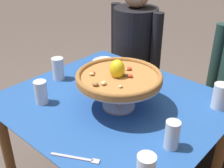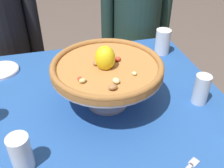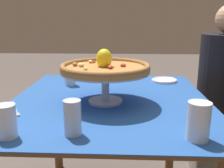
{
  "view_description": "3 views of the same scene",
  "coord_description": "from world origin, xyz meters",
  "px_view_note": "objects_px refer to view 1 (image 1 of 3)",
  "views": [
    {
      "loc": [
        0.86,
        -0.96,
        1.51
      ],
      "look_at": [
        0.01,
        -0.02,
        0.83
      ],
      "focal_mm": 45.35,
      "sensor_mm": 36.0,
      "label": 1
    },
    {
      "loc": [
        -0.13,
        -0.84,
        1.4
      ],
      "look_at": [
        0.07,
        -0.05,
        0.82
      ],
      "focal_mm": 41.99,
      "sensor_mm": 36.0,
      "label": 2
    },
    {
      "loc": [
        1.26,
        0.07,
        1.11
      ],
      "look_at": [
        0.08,
        0.01,
        0.81
      ],
      "focal_mm": 41.09,
      "sensor_mm": 36.0,
      "label": 3
    }
  ],
  "objects_px": {
    "water_glass_side_left": "(58,70)",
    "water_glass_front_left": "(41,93)",
    "diner_left": "(134,60)",
    "pizza_stand": "(119,86)",
    "pizza": "(119,76)",
    "side_plate": "(104,62)",
    "water_glass_back_right": "(220,97)",
    "dinner_fork": "(78,158)",
    "water_glass_side_right": "(172,137)"
  },
  "relations": [
    {
      "from": "dinner_fork",
      "to": "diner_left",
      "type": "xyz_separation_m",
      "value": [
        -0.62,
        1.16,
        -0.13
      ]
    },
    {
      "from": "water_glass_side_left",
      "to": "dinner_fork",
      "type": "distance_m",
      "value": 0.73
    },
    {
      "from": "pizza_stand",
      "to": "side_plate",
      "type": "bearing_deg",
      "value": 141.3
    },
    {
      "from": "pizza",
      "to": "water_glass_front_left",
      "type": "relative_size",
      "value": 3.4
    },
    {
      "from": "dinner_fork",
      "to": "diner_left",
      "type": "bearing_deg",
      "value": 118.15
    },
    {
      "from": "side_plate",
      "to": "water_glass_side_left",
      "type": "bearing_deg",
      "value": -96.15
    },
    {
      "from": "side_plate",
      "to": "diner_left",
      "type": "height_order",
      "value": "diner_left"
    },
    {
      "from": "water_glass_side_left",
      "to": "water_glass_front_left",
      "type": "relative_size",
      "value": 1.08
    },
    {
      "from": "water_glass_side_right",
      "to": "water_glass_front_left",
      "type": "distance_m",
      "value": 0.71
    },
    {
      "from": "pizza_stand",
      "to": "water_glass_side_left",
      "type": "bearing_deg",
      "value": -179.25
    },
    {
      "from": "dinner_fork",
      "to": "diner_left",
      "type": "distance_m",
      "value": 1.32
    },
    {
      "from": "pizza",
      "to": "dinner_fork",
      "type": "xyz_separation_m",
      "value": [
        0.13,
        -0.4,
        -0.17
      ]
    },
    {
      "from": "pizza_stand",
      "to": "water_glass_back_right",
      "type": "height_order",
      "value": "pizza_stand"
    },
    {
      "from": "water_glass_front_left",
      "to": "diner_left",
      "type": "relative_size",
      "value": 0.1
    },
    {
      "from": "water_glass_back_right",
      "to": "side_plate",
      "type": "distance_m",
      "value": 0.83
    },
    {
      "from": "pizza_stand",
      "to": "water_glass_front_left",
      "type": "height_order",
      "value": "pizza_stand"
    },
    {
      "from": "water_glass_back_right",
      "to": "water_glass_side_right",
      "type": "distance_m",
      "value": 0.43
    },
    {
      "from": "pizza_stand",
      "to": "diner_left",
      "type": "xyz_separation_m",
      "value": [
        -0.49,
        0.76,
        -0.25
      ]
    },
    {
      "from": "pizza",
      "to": "water_glass_front_left",
      "type": "bearing_deg",
      "value": -143.65
    },
    {
      "from": "water_glass_front_left",
      "to": "diner_left",
      "type": "height_order",
      "value": "diner_left"
    },
    {
      "from": "pizza_stand",
      "to": "side_plate",
      "type": "relative_size",
      "value": 2.6
    },
    {
      "from": "pizza",
      "to": "water_glass_side_left",
      "type": "distance_m",
      "value": 0.5
    },
    {
      "from": "side_plate",
      "to": "water_glass_front_left",
      "type": "bearing_deg",
      "value": -79.06
    },
    {
      "from": "water_glass_side_right",
      "to": "dinner_fork",
      "type": "relative_size",
      "value": 0.68
    },
    {
      "from": "water_glass_side_right",
      "to": "side_plate",
      "type": "xyz_separation_m",
      "value": [
        -0.81,
        0.45,
        -0.05
      ]
    },
    {
      "from": "water_glass_back_right",
      "to": "water_glass_side_left",
      "type": "xyz_separation_m",
      "value": [
        -0.87,
        -0.35,
        -0.0
      ]
    },
    {
      "from": "dinner_fork",
      "to": "pizza",
      "type": "bearing_deg",
      "value": 108.19
    },
    {
      "from": "pizza",
      "to": "water_glass_back_right",
      "type": "height_order",
      "value": "pizza"
    },
    {
      "from": "water_glass_side_right",
      "to": "dinner_fork",
      "type": "distance_m",
      "value": 0.39
    },
    {
      "from": "side_plate",
      "to": "pizza",
      "type": "bearing_deg",
      "value": -38.8
    },
    {
      "from": "water_glass_back_right",
      "to": "water_glass_front_left",
      "type": "bearing_deg",
      "value": -140.8
    },
    {
      "from": "dinner_fork",
      "to": "water_glass_front_left",
      "type": "bearing_deg",
      "value": 160.94
    },
    {
      "from": "pizza",
      "to": "water_glass_side_right",
      "type": "distance_m",
      "value": 0.4
    },
    {
      "from": "water_glass_side_left",
      "to": "diner_left",
      "type": "distance_m",
      "value": 0.79
    },
    {
      "from": "pizza_stand",
      "to": "pizza",
      "type": "relative_size",
      "value": 0.99
    },
    {
      "from": "pizza",
      "to": "side_plate",
      "type": "relative_size",
      "value": 2.62
    },
    {
      "from": "water_glass_side_left",
      "to": "water_glass_side_right",
      "type": "bearing_deg",
      "value": -5.61
    },
    {
      "from": "water_glass_side_left",
      "to": "water_glass_front_left",
      "type": "distance_m",
      "value": 0.28
    },
    {
      "from": "side_plate",
      "to": "water_glass_back_right",
      "type": "bearing_deg",
      "value": -1.05
    },
    {
      "from": "water_glass_back_right",
      "to": "water_glass_front_left",
      "type": "xyz_separation_m",
      "value": [
        -0.72,
        -0.58,
        -0.0
      ]
    },
    {
      "from": "water_glass_side_right",
      "to": "water_glass_side_left",
      "type": "xyz_separation_m",
      "value": [
        -0.85,
        0.08,
        0.0
      ]
    },
    {
      "from": "pizza",
      "to": "side_plate",
      "type": "distance_m",
      "value": 0.59
    },
    {
      "from": "water_glass_front_left",
      "to": "diner_left",
      "type": "xyz_separation_m",
      "value": [
        -0.16,
        1.0,
        -0.18
      ]
    },
    {
      "from": "pizza_stand",
      "to": "diner_left",
      "type": "distance_m",
      "value": 0.94
    },
    {
      "from": "water_glass_front_left",
      "to": "dinner_fork",
      "type": "xyz_separation_m",
      "value": [
        0.46,
        -0.16,
        -0.05
      ]
    },
    {
      "from": "water_glass_side_right",
      "to": "diner_left",
      "type": "xyz_separation_m",
      "value": [
        -0.86,
        0.85,
        -0.18
      ]
    },
    {
      "from": "water_glass_side_right",
      "to": "dinner_fork",
      "type": "xyz_separation_m",
      "value": [
        -0.24,
        -0.31,
        -0.05
      ]
    },
    {
      "from": "water_glass_back_right",
      "to": "water_glass_side_right",
      "type": "bearing_deg",
      "value": -92.43
    },
    {
      "from": "pizza",
      "to": "dinner_fork",
      "type": "distance_m",
      "value": 0.46
    },
    {
      "from": "pizza",
      "to": "diner_left",
      "type": "height_order",
      "value": "diner_left"
    }
  ]
}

